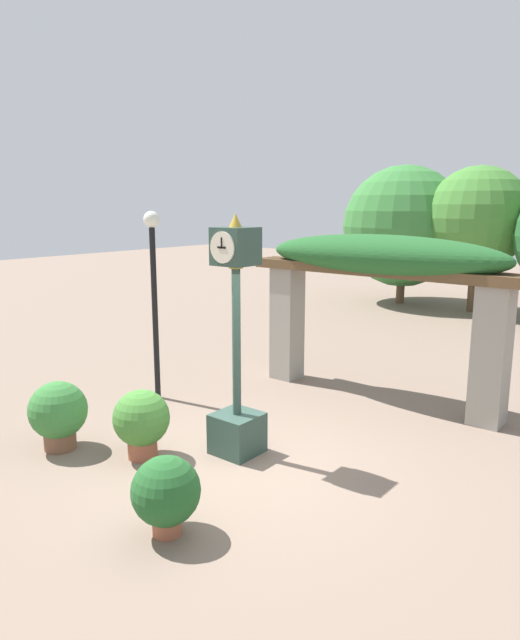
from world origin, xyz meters
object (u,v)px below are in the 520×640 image
at_px(potted_plant_near_right, 166,492).
at_px(lamp_post, 154,276).
at_px(potted_plant_near_left, 141,421).
at_px(potted_plant_far_left, 58,413).
at_px(pedestal_clock, 237,361).

distance_m(potted_plant_near_right, lamp_post, 4.70).
bearing_deg(potted_plant_near_left, lamp_post, 134.29).
height_order(potted_plant_near_left, lamp_post, lamp_post).
bearing_deg(potted_plant_near_right, potted_plant_far_left, 170.10).
bearing_deg(potted_plant_near_right, potted_plant_near_left, 147.85).
relative_size(potted_plant_near_right, lamp_post, 0.26).
xyz_separation_m(pedestal_clock, potted_plant_near_left, (-0.90, -0.93, -0.79)).
distance_m(potted_plant_near_left, lamp_post, 2.96).
relative_size(potted_plant_near_left, potted_plant_near_right, 1.12).
height_order(potted_plant_near_left, potted_plant_near_right, potted_plant_near_left).
relative_size(pedestal_clock, potted_plant_far_left, 3.35).
height_order(potted_plant_near_left, potted_plant_far_left, potted_plant_far_left).
height_order(potted_plant_near_right, potted_plant_far_left, potted_plant_far_left).
xyz_separation_m(pedestal_clock, potted_plant_near_right, (0.75, -1.97, -0.85)).
bearing_deg(lamp_post, potted_plant_near_right, -39.72).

